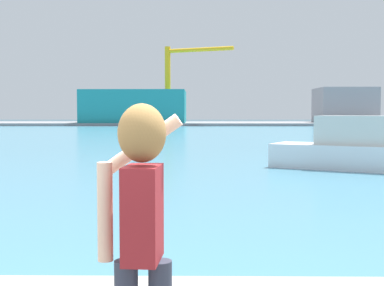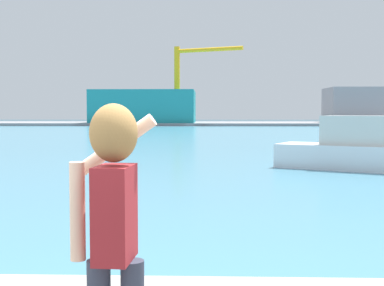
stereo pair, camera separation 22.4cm
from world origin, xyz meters
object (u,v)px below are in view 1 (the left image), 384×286
Objects in this scene: warehouse_left at (135,107)px; warehouse_right at (344,105)px; person_photographer at (141,219)px; port_crane at (177,74)px; boat_moored at (380,152)px.

warehouse_right is (38.20, 3.45, 0.30)m from warehouse_left.
port_crane is (-3.42, 88.21, 7.30)m from person_photographer.
warehouse_right is 0.75× the size of port_crane.
person_photographer is 0.17× the size of warehouse_right.
boat_moored is at bearing -104.61° from warehouse_right.
warehouse_right is (19.78, 75.91, 2.85)m from boat_moored.
person_photographer is 96.97m from warehouse_right.
person_photographer is 18.70m from boat_moored.
person_photographer is 0.13× the size of port_crane.
warehouse_left is at bearing 11.09° from person_photographer.
boat_moored is 0.89× the size of warehouse_right.
person_photographer is at bearing -106.28° from warehouse_right.
port_crane is (7.60, -1.41, 5.65)m from warehouse_left.
warehouse_left is 1.79× the size of warehouse_right.
person_photographer is 0.20× the size of boat_moored.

